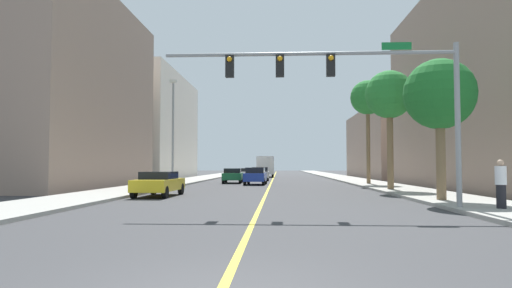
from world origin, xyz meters
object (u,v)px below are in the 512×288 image
(car_blue, at_px, (256,176))
(car_green, at_px, (233,175))
(street_lamp, at_px, (173,127))
(palm_near, at_px, (440,95))
(traffic_signal_mast, at_px, (353,82))
(palm_far, at_px, (368,99))
(delivery_truck, at_px, (265,166))
(pedestrian, at_px, (501,184))
(palm_mid, at_px, (389,96))
(car_yellow, at_px, (159,183))
(car_silver, at_px, (260,173))
(car_white, at_px, (245,173))

(car_blue, bearing_deg, car_green, 127.29)
(street_lamp, relative_size, palm_near, 1.30)
(traffic_signal_mast, relative_size, palm_far, 1.26)
(palm_far, xyz_separation_m, delivery_truck, (-9.45, 26.04, -5.72))
(traffic_signal_mast, bearing_deg, pedestrian, -6.07)
(pedestrian, bearing_deg, palm_near, 78.79)
(palm_mid, xyz_separation_m, car_yellow, (-13.59, -5.26, -5.43))
(street_lamp, bearing_deg, car_silver, 68.06)
(street_lamp, xyz_separation_m, delivery_truck, (6.25, 29.87, -3.08))
(palm_mid, xyz_separation_m, car_blue, (-9.16, 9.53, -5.38))
(car_yellow, relative_size, pedestrian, 2.55)
(car_white, bearing_deg, palm_near, -73.01)
(car_white, distance_m, delivery_truck, 7.29)
(car_white, bearing_deg, car_silver, -74.66)
(car_blue, height_order, car_green, car_blue)
(car_yellow, bearing_deg, delivery_truck, -94.89)
(car_white, xyz_separation_m, car_green, (-0.04, -15.22, 0.03))
(car_blue, xyz_separation_m, pedestrian, (9.84, -22.32, 0.25))
(traffic_signal_mast, height_order, car_green, traffic_signal_mast)
(palm_mid, height_order, car_green, palm_mid)
(pedestrian, bearing_deg, car_yellow, 131.55)
(street_lamp, height_order, palm_far, palm_far)
(street_lamp, xyz_separation_m, car_blue, (6.18, 4.51, -3.90))
(car_white, xyz_separation_m, car_yellow, (-2.14, -33.30, 0.02))
(traffic_signal_mast, xyz_separation_m, palm_near, (4.38, 3.41, -0.01))
(palm_near, xyz_separation_m, pedestrian, (0.65, -3.95, -3.78))
(palm_near, bearing_deg, car_green, 117.99)
(palm_near, xyz_separation_m, car_yellow, (-13.62, 3.59, -4.07))
(car_silver, relative_size, car_yellow, 0.99)
(delivery_truck, bearing_deg, traffic_signal_mast, -85.47)
(palm_near, relative_size, palm_mid, 0.82)
(palm_near, bearing_deg, palm_mid, 90.19)
(car_white, distance_m, car_green, 15.22)
(palm_near, xyz_separation_m, delivery_truck, (-9.12, 43.73, -3.21))
(car_green, height_order, delivery_truck, delivery_truck)
(traffic_signal_mast, relative_size, palm_mid, 1.44)
(palm_far, xyz_separation_m, car_silver, (-9.60, 11.31, -6.52))
(car_yellow, bearing_deg, pedestrian, 153.66)
(palm_mid, height_order, pedestrian, palm_mid)
(traffic_signal_mast, distance_m, car_blue, 22.67)
(palm_mid, bearing_deg, car_green, 131.85)
(traffic_signal_mast, height_order, car_silver, traffic_signal_mast)
(palm_mid, relative_size, car_yellow, 1.74)
(car_green, distance_m, pedestrian, 28.36)
(traffic_signal_mast, xyz_separation_m, palm_mid, (4.35, 12.25, 1.35))
(car_blue, bearing_deg, car_yellow, -104.62)
(traffic_signal_mast, distance_m, car_green, 26.39)
(traffic_signal_mast, distance_m, palm_far, 21.77)
(traffic_signal_mast, xyz_separation_m, car_white, (-7.09, 40.30, -4.11))
(car_yellow, distance_m, car_green, 18.20)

